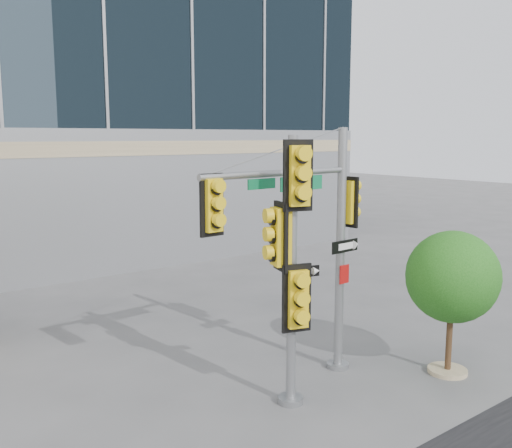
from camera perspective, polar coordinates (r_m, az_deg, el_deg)
ground at (r=12.29m, az=5.26°, el=-18.89°), size 120.00×120.00×0.00m
main_signal_pole at (r=12.99m, az=5.45°, el=-0.30°), size 4.59×0.65×5.90m
secondary_signal_pole at (r=11.69m, az=3.59°, el=-2.76°), size 0.99×0.91×5.72m
street_tree at (r=14.41m, az=19.07°, el=-5.34°), size 2.25×2.19×3.50m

